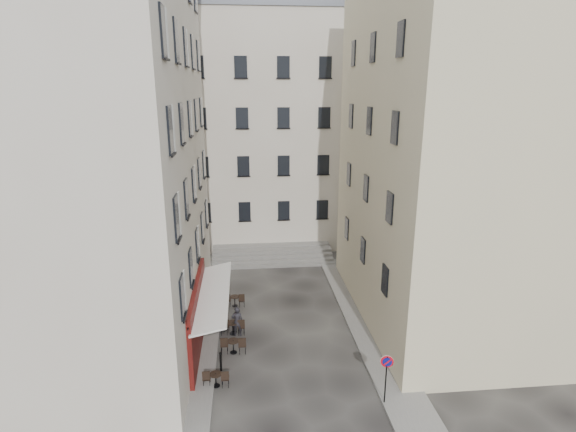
{
  "coord_description": "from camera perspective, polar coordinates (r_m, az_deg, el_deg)",
  "views": [
    {
      "loc": [
        -1.91,
        -19.22,
        12.66
      ],
      "look_at": [
        0.36,
        4.0,
        5.94
      ],
      "focal_mm": 28.0,
      "sensor_mm": 36.0,
      "label": 1
    }
  ],
  "objects": [
    {
      "name": "ground",
      "position": [
        23.09,
        0.08,
        -17.17
      ],
      "size": [
        90.0,
        90.0,
        0.0
      ],
      "primitive_type": "plane",
      "color": "black",
      "rests_on": "ground"
    },
    {
      "name": "sidewalk_left",
      "position": [
        26.55,
        -10.75,
        -12.57
      ],
      "size": [
        2.0,
        22.0,
        0.12
      ],
      "primitive_type": "cube",
      "color": "slate",
      "rests_on": "ground"
    },
    {
      "name": "sidewalk_right",
      "position": [
        26.34,
        9.46,
        -12.75
      ],
      "size": [
        2.0,
        18.0,
        0.12
      ],
      "primitive_type": "cube",
      "color": "slate",
      "rests_on": "ground"
    },
    {
      "name": "building_left",
      "position": [
        23.94,
        -26.91,
        8.73
      ],
      "size": [
        12.2,
        16.2,
        20.6
      ],
      "color": "beige",
      "rests_on": "ground"
    },
    {
      "name": "building_right",
      "position": [
        26.11,
        23.07,
        7.43
      ],
      "size": [
        12.2,
        14.2,
        18.6
      ],
      "color": "beige",
      "rests_on": "ground"
    },
    {
      "name": "building_back",
      "position": [
        38.38,
        -4.27,
        11.02
      ],
      "size": [
        18.2,
        10.2,
        18.6
      ],
      "color": "beige",
      "rests_on": "ground"
    },
    {
      "name": "cafe_storefront",
      "position": [
        23.04,
        -11.16,
        -12.16
      ],
      "size": [
        1.74,
        7.3,
        3.5
      ],
      "color": "#43090D",
      "rests_on": "ground"
    },
    {
      "name": "stone_steps",
      "position": [
        34.13,
        -2.0,
        -4.99
      ],
      "size": [
        9.0,
        3.15,
        0.8
      ],
      "color": "#62605D",
      "rests_on": "ground"
    },
    {
      "name": "bollard_near",
      "position": [
        21.93,
        -8.55,
        -17.72
      ],
      "size": [
        0.12,
        0.12,
        0.98
      ],
      "color": "black",
      "rests_on": "ground"
    },
    {
      "name": "bollard_mid",
      "position": [
        24.92,
        -8.17,
        -13.25
      ],
      "size": [
        0.12,
        0.12,
        0.98
      ],
      "color": "black",
      "rests_on": "ground"
    },
    {
      "name": "bollard_far",
      "position": [
        28.02,
        -7.88,
        -9.75
      ],
      "size": [
        0.12,
        0.12,
        0.98
      ],
      "color": "black",
      "rests_on": "ground"
    },
    {
      "name": "no_parking_sign",
      "position": [
        19.59,
        12.4,
        -18.61
      ],
      "size": [
        0.52,
        0.16,
        2.3
      ],
      "rotation": [
        0.0,
        0.0,
        -0.21
      ],
      "color": "black",
      "rests_on": "ground"
    },
    {
      "name": "bistro_table_a",
      "position": [
        21.08,
        -9.14,
        -19.67
      ],
      "size": [
        1.15,
        0.54,
        0.81
      ],
      "color": "black",
      "rests_on": "ground"
    },
    {
      "name": "bistro_table_b",
      "position": [
        23.11,
        -6.96,
        -15.95
      ],
      "size": [
        1.25,
        0.59,
        0.88
      ],
      "color": "black",
      "rests_on": "ground"
    },
    {
      "name": "bistro_table_c",
      "position": [
        24.62,
        -7.03,
        -13.77
      ],
      "size": [
        1.28,
        0.6,
        0.9
      ],
      "color": "black",
      "rests_on": "ground"
    },
    {
      "name": "bistro_table_d",
      "position": [
        24.8,
        -6.91,
        -13.67
      ],
      "size": [
        1.13,
        0.53,
        0.8
      ],
      "color": "black",
      "rests_on": "ground"
    },
    {
      "name": "bistro_table_e",
      "position": [
        27.43,
        -6.78,
        -10.54
      ],
      "size": [
        1.18,
        0.55,
        0.83
      ],
      "color": "black",
      "rests_on": "ground"
    },
    {
      "name": "pedestrian",
      "position": [
        24.33,
        -6.47,
        -13.15
      ],
      "size": [
        0.6,
        0.4,
        1.65
      ],
      "primitive_type": "imported",
      "rotation": [
        0.0,
        0.0,
        3.15
      ],
      "color": "black",
      "rests_on": "ground"
    }
  ]
}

